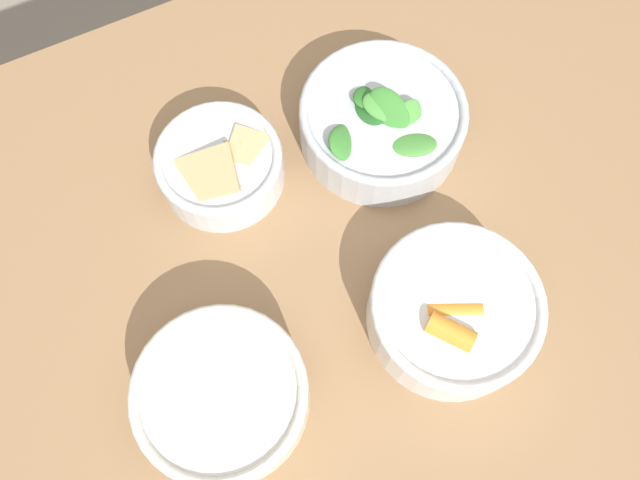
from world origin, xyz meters
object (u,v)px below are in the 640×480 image
(bowl_beans_hotdog, at_px, (222,396))
(bowl_cookies, at_px, (221,165))
(bowl_carrots, at_px, (454,310))
(bowl_greens, at_px, (381,121))

(bowl_beans_hotdog, xyz_separation_m, bowl_cookies, (-0.09, -0.22, -0.00))
(bowl_beans_hotdog, bearing_deg, bowl_carrots, 173.58)
(bowl_greens, distance_m, bowl_beans_hotdog, 0.32)
(bowl_carrots, xyz_separation_m, bowl_cookies, (0.13, -0.24, -0.01))
(bowl_greens, bearing_deg, bowl_carrots, 79.81)
(bowl_carrots, height_order, bowl_greens, bowl_greens)
(bowl_carrots, bearing_deg, bowl_greens, -100.19)
(bowl_greens, relative_size, bowl_beans_hotdog, 1.13)
(bowl_beans_hotdog, bearing_deg, bowl_greens, -144.62)
(bowl_greens, relative_size, bowl_cookies, 1.34)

